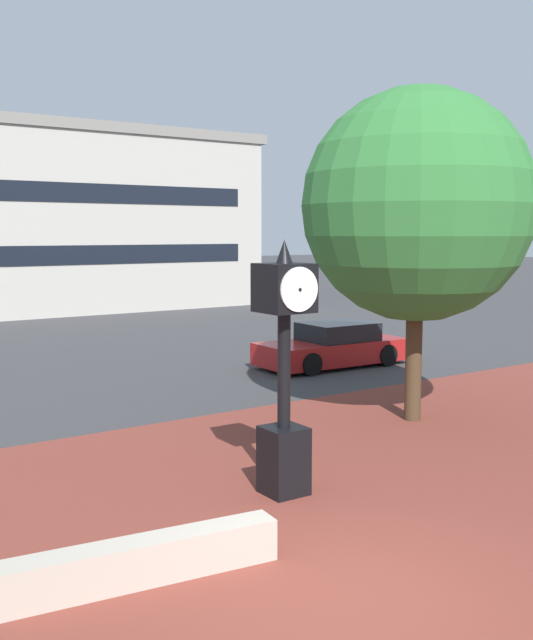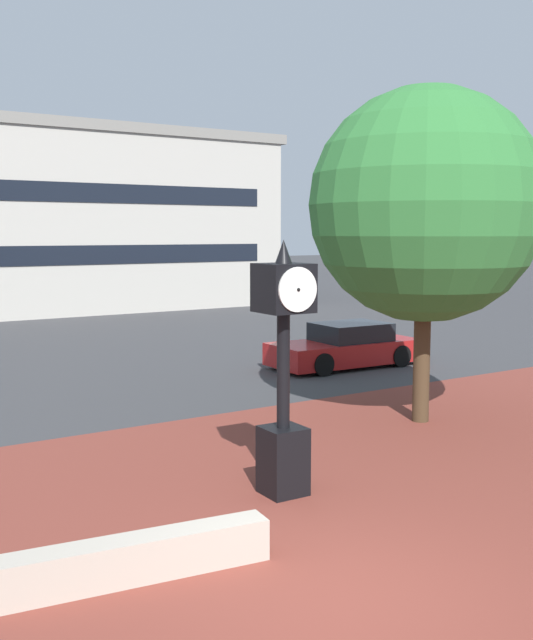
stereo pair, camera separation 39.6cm
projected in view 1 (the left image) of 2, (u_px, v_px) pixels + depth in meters
ground_plane at (343, 596)px, 8.11m from camera, size 200.00×200.00×0.00m
plaza_brick_paving at (246, 537)px, 9.66m from camera, size 44.00×11.82×0.01m
planter_wall at (144, 561)px, 8.40m from camera, size 3.22×0.81×0.50m
street_clock at (284, 370)px, 11.08m from camera, size 0.73×0.83×3.81m
plaza_tree at (420, 211)px, 15.52m from camera, size 5.10×4.75×6.84m
car_street_mid at (333, 347)px, 22.06m from camera, size 4.56×2.09×1.28m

